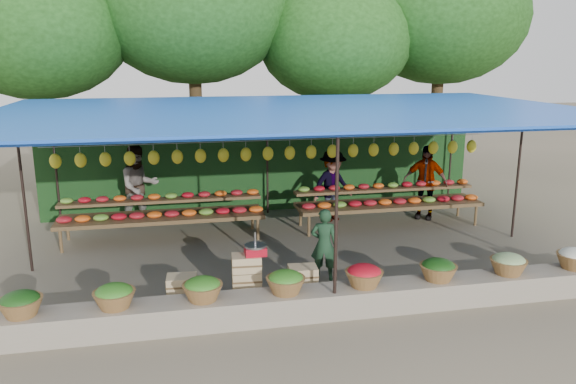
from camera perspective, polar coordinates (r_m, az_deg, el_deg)
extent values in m
plane|color=brown|center=(11.11, 0.47, -6.13)|extent=(60.00, 60.00, 0.00)
cube|color=gray|center=(8.57, 4.44, -11.01)|extent=(10.60, 0.55, 0.40)
cylinder|color=black|center=(8.00, 4.90, -3.62)|extent=(0.05, 0.05, 2.80)
cylinder|color=black|center=(10.80, -25.26, -0.32)|extent=(0.05, 0.05, 2.80)
cylinder|color=black|center=(12.61, 22.33, 1.84)|extent=(0.05, 0.05, 2.80)
cylinder|color=black|center=(13.57, -22.55, 2.61)|extent=(0.05, 0.05, 2.80)
cylinder|color=black|center=(13.51, -2.12, 3.61)|extent=(0.05, 0.05, 2.80)
cylinder|color=black|center=(15.06, 16.24, 4.13)|extent=(0.05, 0.05, 2.80)
cube|color=blue|center=(10.49, 0.50, 8.40)|extent=(10.80, 6.60, 0.04)
cube|color=blue|center=(8.58, 3.35, 5.95)|extent=(10.80, 2.19, 0.26)
cube|color=blue|center=(12.46, -1.47, 8.42)|extent=(10.80, 2.19, 0.26)
cylinder|color=#9B9A9F|center=(11.95, -0.93, 5.29)|extent=(9.60, 0.01, 0.01)
ellipsoid|color=yellow|center=(12.01, -22.56, 2.92)|extent=(0.23, 0.17, 0.30)
ellipsoid|color=yellow|center=(11.92, -20.32, 3.05)|extent=(0.23, 0.17, 0.30)
ellipsoid|color=yellow|center=(11.86, -18.06, 3.18)|extent=(0.23, 0.17, 0.30)
ellipsoid|color=yellow|center=(11.82, -15.78, 3.30)|extent=(0.23, 0.17, 0.30)
ellipsoid|color=yellow|center=(11.79, -13.48, 3.42)|extent=(0.23, 0.17, 0.30)
ellipsoid|color=yellow|center=(11.79, -11.18, 3.53)|extent=(0.23, 0.17, 0.30)
ellipsoid|color=yellow|center=(11.80, -8.88, 3.64)|extent=(0.23, 0.17, 0.30)
ellipsoid|color=yellow|center=(11.83, -6.58, 3.74)|extent=(0.23, 0.17, 0.30)
ellipsoid|color=yellow|center=(11.88, -4.30, 3.84)|extent=(0.23, 0.17, 0.30)
ellipsoid|color=yellow|center=(11.95, -2.05, 3.93)|extent=(0.23, 0.17, 0.30)
ellipsoid|color=yellow|center=(12.04, 0.18, 4.01)|extent=(0.23, 0.17, 0.30)
ellipsoid|color=yellow|center=(12.14, 2.38, 4.08)|extent=(0.23, 0.17, 0.30)
ellipsoid|color=yellow|center=(12.27, 4.53, 4.15)|extent=(0.23, 0.17, 0.30)
ellipsoid|color=yellow|center=(12.41, 6.63, 4.21)|extent=(0.23, 0.17, 0.30)
ellipsoid|color=yellow|center=(12.56, 8.69, 4.26)|extent=(0.23, 0.17, 0.30)
ellipsoid|color=yellow|center=(12.73, 10.70, 4.31)|extent=(0.23, 0.17, 0.30)
ellipsoid|color=yellow|center=(12.92, 12.65, 4.35)|extent=(0.23, 0.17, 0.30)
ellipsoid|color=yellow|center=(13.12, 14.54, 4.38)|extent=(0.23, 0.17, 0.30)
ellipsoid|color=yellow|center=(13.34, 16.37, 4.41)|extent=(0.23, 0.17, 0.30)
ellipsoid|color=yellow|center=(13.57, 18.15, 4.43)|extent=(0.23, 0.17, 0.30)
ellipsoid|color=#184412|center=(8.37, -25.58, -9.89)|extent=(0.52, 0.52, 0.23)
ellipsoid|color=#33751F|center=(8.15, -17.26, -9.74)|extent=(0.52, 0.52, 0.23)
ellipsoid|color=#33751F|center=(8.11, -8.69, -9.37)|extent=(0.52, 0.52, 0.23)
ellipsoid|color=#33751F|center=(8.24, -0.24, -8.81)|extent=(0.52, 0.52, 0.23)
ellipsoid|color=#B20E1B|center=(8.55, 7.75, -8.10)|extent=(0.52, 0.52, 0.23)
ellipsoid|color=#184412|center=(9.00, 15.04, -7.31)|extent=(0.52, 0.52, 0.23)
ellipsoid|color=#85A768|center=(9.58, 21.51, -6.51)|extent=(0.52, 0.52, 0.23)
ellipsoid|color=silver|center=(10.27, 27.16, -5.75)|extent=(0.52, 0.52, 0.23)
cube|color=#204719|center=(13.78, -2.29, 3.18)|extent=(10.60, 0.06, 2.50)
cylinder|color=#362513|center=(16.44, -23.35, 6.38)|extent=(0.36, 0.36, 3.97)
ellipsoid|color=#16390F|center=(16.35, -24.20, 15.01)|extent=(4.77, 4.77, 3.69)
cylinder|color=#362513|center=(16.50, -9.31, 8.24)|extent=(0.36, 0.36, 4.48)
ellipsoid|color=#16390F|center=(16.47, -9.70, 17.98)|extent=(5.39, 5.39, 4.17)
cylinder|color=#362513|center=(16.89, 4.58, 7.20)|extent=(0.36, 0.36, 3.71)
ellipsoid|color=#16390F|center=(16.79, 4.73, 15.09)|extent=(4.47, 4.47, 3.45)
cylinder|color=#362513|center=(18.51, 14.82, 8.36)|extent=(0.36, 0.36, 4.35)
ellipsoid|color=#16390F|center=(18.47, 15.35, 16.78)|extent=(5.24, 5.24, 4.05)
cube|color=#4E3B1F|center=(11.97, -12.66, -2.49)|extent=(4.20, 0.95, 0.08)
cube|color=#4E3B1F|center=(12.19, -12.71, -0.83)|extent=(4.20, 0.35, 0.06)
cylinder|color=#4E3B1F|center=(11.87, -22.09, -4.59)|extent=(0.06, 0.06, 0.50)
cylinder|color=#4E3B1F|center=(11.78, -3.07, -3.70)|extent=(0.06, 0.06, 0.50)
cylinder|color=#4E3B1F|center=(12.62, -21.47, -3.47)|extent=(0.06, 0.06, 0.50)
cylinder|color=#4E3B1F|center=(12.53, -3.63, -2.62)|extent=(0.06, 0.06, 0.50)
ellipsoid|color=#AC1821|center=(12.00, -21.80, -2.63)|extent=(0.31, 0.26, 0.13)
ellipsoid|color=#66A031|center=(12.36, -21.57, -0.84)|extent=(0.26, 0.22, 0.12)
ellipsoid|color=#F75D16|center=(11.94, -20.15, -2.56)|extent=(0.31, 0.26, 0.13)
ellipsoid|color=#B20E1B|center=(12.30, -19.97, -0.77)|extent=(0.26, 0.22, 0.12)
ellipsoid|color=#66A031|center=(11.89, -18.48, -2.49)|extent=(0.31, 0.26, 0.13)
ellipsoid|color=#AC1821|center=(12.25, -18.35, -0.69)|extent=(0.26, 0.22, 0.12)
ellipsoid|color=#B20E1B|center=(11.85, -16.80, -2.41)|extent=(0.31, 0.26, 0.13)
ellipsoid|color=#F75D16|center=(12.22, -16.72, -0.61)|extent=(0.26, 0.22, 0.12)
ellipsoid|color=#AC1821|center=(11.82, -15.11, -2.33)|extent=(0.31, 0.26, 0.13)
ellipsoid|color=#AC1821|center=(12.19, -15.08, -0.54)|extent=(0.26, 0.22, 0.12)
ellipsoid|color=#F75D16|center=(11.80, -13.42, -2.25)|extent=(0.31, 0.26, 0.13)
ellipsoid|color=#F75D16|center=(12.17, -13.44, -0.46)|extent=(0.26, 0.22, 0.12)
ellipsoid|color=#AC1821|center=(11.80, -11.72, -2.17)|extent=(0.31, 0.26, 0.13)
ellipsoid|color=#66A031|center=(12.16, -11.79, -0.38)|extent=(0.26, 0.22, 0.12)
ellipsoid|color=#F75D16|center=(11.80, -10.02, -2.09)|extent=(0.31, 0.26, 0.13)
ellipsoid|color=#B20E1B|center=(12.17, -10.15, -0.30)|extent=(0.26, 0.22, 0.12)
ellipsoid|color=#66A031|center=(11.81, -8.32, -2.01)|extent=(0.31, 0.26, 0.13)
ellipsoid|color=#AC1821|center=(12.18, -8.50, -0.22)|extent=(0.26, 0.22, 0.12)
ellipsoid|color=#B20E1B|center=(11.84, -6.63, -1.92)|extent=(0.31, 0.26, 0.13)
ellipsoid|color=#F75D16|center=(12.20, -6.86, -0.14)|extent=(0.26, 0.22, 0.12)
ellipsoid|color=#AC1821|center=(11.87, -4.95, -1.83)|extent=(0.31, 0.26, 0.13)
ellipsoid|color=#AC1821|center=(12.23, -5.23, -0.06)|extent=(0.26, 0.22, 0.12)
ellipsoid|color=#F75D16|center=(11.91, -3.28, -1.74)|extent=(0.31, 0.26, 0.13)
ellipsoid|color=#F75D16|center=(12.28, -3.61, 0.02)|extent=(0.26, 0.22, 0.12)
cube|color=#4E3B1F|center=(12.86, 10.19, -1.23)|extent=(4.20, 0.95, 0.08)
cube|color=#4E3B1F|center=(13.07, 9.75, 0.29)|extent=(4.20, 0.35, 0.06)
cylinder|color=#4E3B1F|center=(11.98, 2.14, -3.38)|extent=(0.06, 0.06, 0.50)
cylinder|color=#4E3B1F|center=(13.43, 18.53, -2.21)|extent=(0.06, 0.06, 0.50)
cylinder|color=#4E3B1F|center=(12.73, 1.28, -2.34)|extent=(0.06, 0.06, 0.50)
cylinder|color=#4E3B1F|center=(14.10, 16.92, -1.34)|extent=(0.06, 0.06, 0.50)
ellipsoid|color=#AC1821|center=(12.13, 2.10, -1.45)|extent=(0.31, 0.26, 0.13)
ellipsoid|color=#66A031|center=(12.48, 1.62, 0.28)|extent=(0.26, 0.22, 0.12)
ellipsoid|color=#F75D16|center=(12.21, 3.70, -1.36)|extent=(0.31, 0.26, 0.13)
ellipsoid|color=#B20E1B|center=(12.57, 3.17, 0.36)|extent=(0.26, 0.22, 0.12)
ellipsoid|color=#66A031|center=(12.31, 5.27, -1.27)|extent=(0.31, 0.26, 0.13)
ellipsoid|color=#AC1821|center=(12.66, 4.70, 0.43)|extent=(0.26, 0.22, 0.12)
ellipsoid|color=#B20E1B|center=(12.41, 6.81, -1.18)|extent=(0.31, 0.26, 0.13)
ellipsoid|color=#F75D16|center=(12.76, 6.21, 0.50)|extent=(0.26, 0.22, 0.12)
ellipsoid|color=#AC1821|center=(12.53, 8.33, -1.09)|extent=(0.31, 0.26, 0.13)
ellipsoid|color=#AC1821|center=(12.87, 7.70, 0.57)|extent=(0.26, 0.22, 0.12)
ellipsoid|color=#F75D16|center=(12.65, 9.82, -1.00)|extent=(0.31, 0.26, 0.13)
ellipsoid|color=#F75D16|center=(12.99, 9.15, 0.64)|extent=(0.26, 0.22, 0.12)
ellipsoid|color=#AC1821|center=(12.78, 11.29, -0.92)|extent=(0.31, 0.26, 0.13)
ellipsoid|color=#66A031|center=(13.12, 10.58, 0.71)|extent=(0.26, 0.22, 0.12)
ellipsoid|color=#F75D16|center=(12.92, 12.72, -0.83)|extent=(0.31, 0.26, 0.13)
ellipsoid|color=#B20E1B|center=(13.25, 11.98, 0.78)|extent=(0.26, 0.22, 0.12)
ellipsoid|color=#66A031|center=(13.07, 14.12, -0.75)|extent=(0.31, 0.26, 0.13)
ellipsoid|color=#AC1821|center=(13.40, 13.36, 0.84)|extent=(0.26, 0.22, 0.12)
ellipsoid|color=#B20E1B|center=(13.22, 15.48, -0.66)|extent=(0.31, 0.26, 0.13)
ellipsoid|color=#F75D16|center=(13.55, 14.70, 0.91)|extent=(0.26, 0.22, 0.12)
ellipsoid|color=#AC1821|center=(13.38, 16.82, -0.58)|extent=(0.31, 0.26, 0.13)
ellipsoid|color=#AC1821|center=(13.70, 16.01, 0.97)|extent=(0.26, 0.22, 0.12)
ellipsoid|color=#F75D16|center=(13.55, 18.12, -0.50)|extent=(0.31, 0.26, 0.13)
ellipsoid|color=#F75D16|center=(13.87, 17.29, 1.03)|extent=(0.26, 0.22, 0.12)
cube|color=tan|center=(8.93, -10.66, -10.67)|extent=(0.47, 0.37, 0.25)
cube|color=tan|center=(8.83, -10.73, -9.14)|extent=(0.47, 0.37, 0.25)
cube|color=tan|center=(8.99, -4.18, -10.29)|extent=(0.47, 0.37, 0.25)
cube|color=tan|center=(8.89, -4.21, -8.76)|extent=(0.47, 0.37, 0.25)
cube|color=tan|center=(8.79, -4.24, -7.19)|extent=(0.47, 0.37, 0.25)
cube|color=tan|center=(9.14, 1.51, -9.84)|extent=(0.47, 0.37, 0.25)
cube|color=tan|center=(9.04, 1.52, -8.33)|extent=(0.47, 0.37, 0.25)
cube|color=#B80E20|center=(8.74, -3.33, -5.97)|extent=(0.32, 0.28, 0.13)
cylinder|color=#9B9A9F|center=(8.72, -3.34, -5.47)|extent=(0.35, 0.35, 0.03)
cylinder|color=#9B9A9F|center=(8.68, -3.35, -4.83)|extent=(0.03, 0.03, 0.24)
imported|color=#1A3922|center=(9.64, 3.68, -5.33)|extent=(0.54, 0.44, 1.27)
imported|color=slate|center=(12.99, -14.88, 0.57)|extent=(1.08, 0.96, 1.84)
imported|color=slate|center=(13.03, 4.54, 0.66)|extent=(1.23, 0.95, 1.67)
imported|color=slate|center=(13.55, 13.76, 0.98)|extent=(1.09, 0.93, 1.75)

